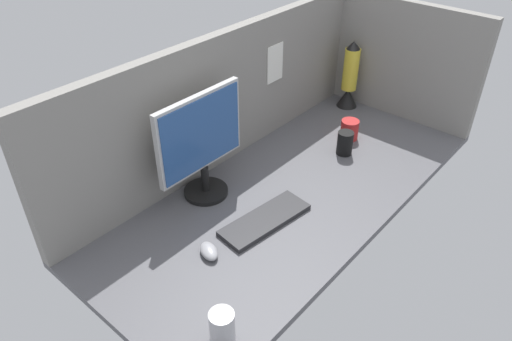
{
  "coord_description": "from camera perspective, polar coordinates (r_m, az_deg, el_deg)",
  "views": [
    {
      "loc": [
        -130.84,
        -92.84,
        121.03
      ],
      "look_at": [
        -10.46,
        0.0,
        14.0
      ],
      "focal_mm": 33.74,
      "sensor_mm": 36.0,
      "label": 1
    }
  ],
  "objects": [
    {
      "name": "lava_lamp",
      "position": [
        2.61,
        11.03,
        10.51
      ],
      "size": [
        10.95,
        10.95,
        35.85
      ],
      "color": "black",
      "rests_on": "ground_plane"
    },
    {
      "name": "cubicle_wall_side",
      "position": [
        2.55,
        16.91,
        12.41
      ],
      "size": [
        5.0,
        80.0,
        57.69
      ],
      "primitive_type": "cube",
      "color": "gray",
      "rests_on": "ground_plane"
    },
    {
      "name": "mug_black_travel",
      "position": [
        2.22,
        10.5,
        3.23
      ],
      "size": [
        7.22,
        7.22,
        11.07
      ],
      "color": "black",
      "rests_on": "ground_plane"
    },
    {
      "name": "monitor",
      "position": [
        1.85,
        -6.51,
        3.36
      ],
      "size": [
        41.38,
        18.0,
        43.93
      ],
      "color": "black",
      "rests_on": "ground_plane"
    },
    {
      "name": "mug_red_plastic",
      "position": [
        2.35,
        11.02,
        4.79
      ],
      "size": [
        8.49,
        8.49,
        9.5
      ],
      "color": "red",
      "rests_on": "ground_plane"
    },
    {
      "name": "mug_steel",
      "position": [
        1.45,
        -4.04,
        -17.99
      ],
      "size": [
        7.51,
        7.51,
        10.91
      ],
      "color": "#B2B2B7",
      "rests_on": "ground_plane"
    },
    {
      "name": "mouse",
      "position": [
        1.7,
        -5.6,
        -9.5
      ],
      "size": [
        8.99,
        11.04,
        3.4
      ],
      "primitive_type": "ellipsoid",
      "rotation": [
        0.0,
        0.0,
        -0.41
      ],
      "color": "#99999E",
      "rests_on": "ground_plane"
    },
    {
      "name": "ground_plane",
      "position": [
        2.02,
        4.31,
        -2.34
      ],
      "size": [
        180.0,
        80.0,
        3.0
      ],
      "primitive_type": "cube",
      "color": "#515156"
    },
    {
      "name": "keyboard",
      "position": [
        1.83,
        1.07,
        -5.86
      ],
      "size": [
        38.32,
        17.46,
        2.0
      ],
      "primitive_type": "cube",
      "rotation": [
        0.0,
        0.0,
        -0.12
      ],
      "color": "#262628",
      "rests_on": "ground_plane"
    },
    {
      "name": "cubicle_wall_back",
      "position": [
        2.06,
        -3.71,
        8.55
      ],
      "size": [
        180.0,
        5.5,
        57.69
      ],
      "color": "gray",
      "rests_on": "ground_plane"
    }
  ]
}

